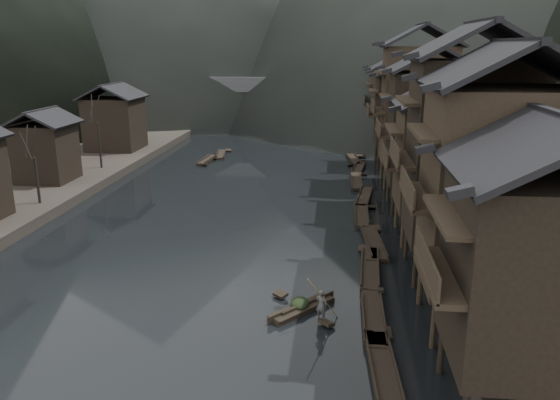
# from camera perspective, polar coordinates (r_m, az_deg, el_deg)

# --- Properties ---
(water) EXTENTS (300.00, 300.00, 0.00)m
(water) POSITION_cam_1_polar(r_m,az_deg,el_deg) (33.01, -11.00, -10.51)
(water) COLOR black
(water) RESTS_ON ground
(right_bank) EXTENTS (40.00, 200.00, 1.80)m
(right_bank) POSITION_cam_1_polar(r_m,az_deg,el_deg) (74.13, 26.38, 3.66)
(right_bank) COLOR #2D2823
(right_bank) RESTS_ON ground
(left_bank) EXTENTS (40.00, 200.00, 1.20)m
(left_bank) POSITION_cam_1_polar(r_m,az_deg,el_deg) (82.45, -26.55, 4.51)
(left_bank) COLOR #2D2823
(left_bank) RESTS_ON ground
(stilt_houses) EXTENTS (9.00, 67.60, 16.78)m
(stilt_houses) POSITION_cam_1_polar(r_m,az_deg,el_deg) (48.37, 15.83, 8.76)
(stilt_houses) COLOR black
(stilt_houses) RESTS_ON ground
(left_houses) EXTENTS (8.10, 53.20, 8.73)m
(left_houses) POSITION_cam_1_polar(r_m,az_deg,el_deg) (57.39, -25.32, 5.51)
(left_houses) COLOR black
(left_houses) RESTS_ON left_bank
(moored_sampans) EXTENTS (3.15, 68.01, 0.47)m
(moored_sampans) POSITION_cam_1_polar(r_m,az_deg,el_deg) (53.44, 8.64, 0.19)
(moored_sampans) COLOR black
(moored_sampans) RESTS_ON water
(midriver_boats) EXTENTS (11.49, 23.45, 0.45)m
(midriver_boats) POSITION_cam_1_polar(r_m,az_deg,el_deg) (76.85, -4.30, 5.13)
(midriver_boats) COLOR black
(midriver_boats) RESTS_ON water
(stone_bridge) EXTENTS (40.00, 6.00, 9.00)m
(stone_bridge) POSITION_cam_1_polar(r_m,az_deg,el_deg) (101.03, 0.85, 10.57)
(stone_bridge) COLOR #4C4C4F
(stone_bridge) RESTS_ON ground
(hero_sampan) EXTENTS (3.79, 4.15, 0.43)m
(hero_sampan) POSITION_cam_1_polar(r_m,az_deg,el_deg) (31.43, 2.32, -11.20)
(hero_sampan) COLOR black
(hero_sampan) RESTS_ON water
(cargo_heap) EXTENTS (1.06, 1.39, 0.64)m
(cargo_heap) POSITION_cam_1_polar(r_m,az_deg,el_deg) (31.34, 2.08, -10.16)
(cargo_heap) COLOR black
(cargo_heap) RESTS_ON hero_sampan
(boatman) EXTENTS (0.76, 0.66, 1.76)m
(boatman) POSITION_cam_1_polar(r_m,az_deg,el_deg) (29.76, 4.35, -10.48)
(boatman) COLOR #4F4F51
(boatman) RESTS_ON hero_sampan
(bamboo_pole) EXTENTS (1.88, 2.04, 3.45)m
(bamboo_pole) POSITION_cam_1_polar(r_m,az_deg,el_deg) (28.70, 4.86, -5.83)
(bamboo_pole) COLOR #8C7A51
(bamboo_pole) RESTS_ON boatman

